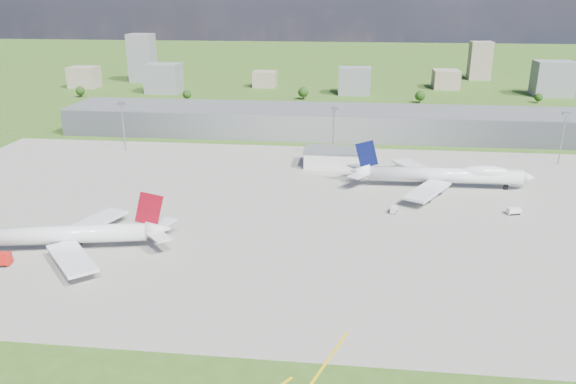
# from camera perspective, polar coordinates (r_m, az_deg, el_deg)

# --- Properties ---
(ground) EXTENTS (1400.00, 1400.00, 0.00)m
(ground) POSITION_cam_1_polar(r_m,az_deg,el_deg) (322.01, 3.04, 5.26)
(ground) COLOR #34531A
(ground) RESTS_ON ground
(apron) EXTENTS (360.00, 190.00, 0.08)m
(apron) POSITION_cam_1_polar(r_m,az_deg,el_deg) (216.67, 3.80, -1.91)
(apron) COLOR gray
(apron) RESTS_ON ground
(terminal) EXTENTS (300.00, 42.00, 15.00)m
(terminal) POSITION_cam_1_polar(r_m,az_deg,el_deg) (334.87, 3.23, 7.13)
(terminal) COLOR slate
(terminal) RESTS_ON ground
(ops_building) EXTENTS (26.00, 16.00, 8.00)m
(ops_building) POSITION_cam_1_polar(r_m,az_deg,el_deg) (272.28, 4.48, 3.45)
(ops_building) COLOR silver
(ops_building) RESTS_ON ground
(mast_west) EXTENTS (3.50, 2.00, 25.90)m
(mast_west) POSITION_cam_1_polar(r_m,az_deg,el_deg) (307.21, -16.46, 7.19)
(mast_west) COLOR gray
(mast_west) RESTS_ON ground
(mast_center) EXTENTS (3.50, 2.00, 25.90)m
(mast_center) POSITION_cam_1_polar(r_m,az_deg,el_deg) (283.45, 4.67, 6.94)
(mast_center) COLOR gray
(mast_center) RESTS_ON ground
(mast_east) EXTENTS (3.50, 2.00, 25.90)m
(mast_east) POSITION_cam_1_polar(r_m,az_deg,el_deg) (300.85, 26.21, 5.74)
(mast_east) COLOR gray
(mast_east) RESTS_ON ground
(airliner_red_twin) EXTENTS (70.03, 53.84, 19.34)m
(airliner_red_twin) POSITION_cam_1_polar(r_m,az_deg,el_deg) (195.79, -21.73, -4.11)
(airliner_red_twin) COLOR silver
(airliner_red_twin) RESTS_ON ground
(airliner_blue_quad) EXTENTS (77.64, 61.02, 20.31)m
(airliner_blue_quad) POSITION_cam_1_polar(r_m,az_deg,el_deg) (249.30, 15.65, 1.65)
(airliner_blue_quad) COLOR silver
(airliner_blue_quad) RESTS_ON ground
(tug_yellow) EXTENTS (4.14, 4.19, 1.85)m
(tug_yellow) POSITION_cam_1_polar(r_m,az_deg,el_deg) (198.68, -14.79, -4.30)
(tug_yellow) COLOR orange
(tug_yellow) RESTS_ON ground
(van_white_near) EXTENTS (3.21, 5.11, 2.43)m
(van_white_near) POSITION_cam_1_polar(r_m,az_deg,el_deg) (217.59, 10.71, -1.79)
(van_white_near) COLOR silver
(van_white_near) RESTS_ON ground
(van_white_far) EXTENTS (5.44, 3.62, 2.57)m
(van_white_far) POSITION_cam_1_polar(r_m,az_deg,el_deg) (228.78, 21.97, -1.83)
(van_white_far) COLOR white
(van_white_far) RESTS_ON ground
(bldg_far_w) EXTENTS (24.00, 20.00, 18.00)m
(bldg_far_w) POSITION_cam_1_polar(r_m,az_deg,el_deg) (542.11, -20.00, 10.92)
(bldg_far_w) COLOR gray
(bldg_far_w) RESTS_ON ground
(bldg_w) EXTENTS (28.00, 22.00, 24.00)m
(bldg_w) POSITION_cam_1_polar(r_m,az_deg,el_deg) (492.74, -12.54, 11.22)
(bldg_w) COLOR slate
(bldg_w) RESTS_ON ground
(bldg_cw) EXTENTS (20.00, 18.00, 14.00)m
(bldg_cw) POSITION_cam_1_polar(r_m,az_deg,el_deg) (512.85, -2.38, 11.40)
(bldg_cw) COLOR gray
(bldg_cw) RESTS_ON ground
(bldg_c) EXTENTS (26.00, 20.00, 22.00)m
(bldg_c) POSITION_cam_1_polar(r_m,az_deg,el_deg) (476.49, 6.78, 11.15)
(bldg_c) COLOR slate
(bldg_c) RESTS_ON ground
(bldg_ce) EXTENTS (22.00, 24.00, 16.00)m
(bldg_ce) POSITION_cam_1_polar(r_m,az_deg,el_deg) (522.86, 15.74, 10.97)
(bldg_ce) COLOR gray
(bldg_ce) RESTS_ON ground
(bldg_e) EXTENTS (30.00, 22.00, 28.00)m
(bldg_e) POSITION_cam_1_polar(r_m,az_deg,el_deg) (512.02, 25.31, 10.37)
(bldg_e) COLOR slate
(bldg_e) RESTS_ON ground
(bldg_tall_w) EXTENTS (22.00, 20.00, 44.00)m
(bldg_tall_w) POSITION_cam_1_polar(r_m,az_deg,el_deg) (561.12, -14.60, 13.05)
(bldg_tall_w) COLOR slate
(bldg_tall_w) RESTS_ON ground
(bldg_tall_e) EXTENTS (20.00, 18.00, 36.00)m
(bldg_tall_e) POSITION_cam_1_polar(r_m,az_deg,el_deg) (587.50, 18.91, 12.51)
(bldg_tall_e) COLOR gray
(bldg_tall_e) RESTS_ON ground
(tree_far_w) EXTENTS (7.20, 7.20, 8.80)m
(tree_far_w) POSITION_cam_1_polar(r_m,az_deg,el_deg) (489.50, -20.36, 9.62)
(tree_far_w) COLOR #382314
(tree_far_w) RESTS_ON ground
(tree_w) EXTENTS (6.75, 6.75, 8.25)m
(tree_w) POSITION_cam_1_polar(r_m,az_deg,el_deg) (451.76, -10.23, 9.74)
(tree_w) COLOR #382314
(tree_w) RESTS_ON ground
(tree_c) EXTENTS (8.10, 8.10, 9.90)m
(tree_c) POSITION_cam_1_polar(r_m,az_deg,el_deg) (449.31, 1.56, 10.11)
(tree_c) COLOR #382314
(tree_c) RESTS_ON ground
(tree_e) EXTENTS (7.65, 7.65, 9.35)m
(tree_e) POSITION_cam_1_polar(r_m,az_deg,el_deg) (445.71, 13.26, 9.49)
(tree_e) COLOR #382314
(tree_e) RESTS_ON ground
(tree_far_e) EXTENTS (6.30, 6.30, 7.70)m
(tree_far_e) POSITION_cam_1_polar(r_m,az_deg,el_deg) (474.29, 24.10, 8.78)
(tree_far_e) COLOR #382314
(tree_far_e) RESTS_ON ground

